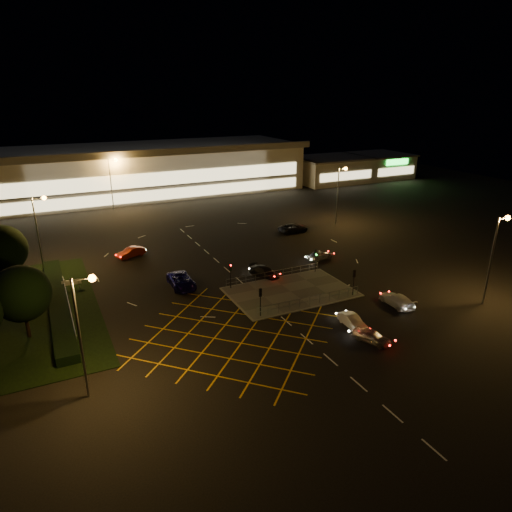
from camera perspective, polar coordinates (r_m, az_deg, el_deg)
name	(u,v)px	position (r m, az deg, el deg)	size (l,w,h in m)	color
ground	(268,289)	(55.01, 1.50, -4.16)	(180.00, 180.00, 0.00)	black
pedestrian_island	(291,292)	(54.28, 4.35, -4.49)	(14.00, 9.00, 0.12)	#4C4944
grass_verge	(8,315)	(55.49, -28.58, -6.51)	(18.00, 30.00, 0.08)	black
hedge	(58,302)	(55.09, -23.50, -5.33)	(2.00, 26.00, 1.00)	black
supermarket	(145,169)	(110.30, -13.67, 10.49)	(72.00, 26.50, 10.50)	beige
retail_unit_a	(330,169)	(121.90, 9.24, 10.65)	(18.80, 14.80, 6.35)	beige
retail_unit_b	(379,165)	(131.63, 15.09, 10.92)	(14.80, 14.80, 6.35)	beige
streetlight_sw	(84,320)	(36.24, -20.73, -7.53)	(1.78, 0.56, 10.03)	slate
streetlight_se	(496,247)	(55.58, 27.82, 0.95)	(1.78, 0.56, 10.03)	slate
streetlight_nw	(40,223)	(64.51, -25.41, 3.73)	(1.78, 0.56, 10.03)	slate
streetlight_ne	(340,187)	(81.76, 10.46, 8.43)	(1.78, 0.56, 10.03)	slate
streetlight_far_left	(113,177)	(94.85, -17.50, 9.42)	(1.78, 0.56, 10.03)	slate
streetlight_far_right	(286,162)	(109.83, 3.72, 11.62)	(1.78, 0.56, 10.03)	slate
signal_sw	(260,297)	(47.52, 0.55, -5.09)	(0.28, 0.30, 3.15)	black
signal_se	(354,277)	(53.50, 12.15, -2.59)	(0.28, 0.30, 3.15)	black
signal_nw	(230,271)	(54.19, -3.21, -1.85)	(0.28, 0.30, 3.15)	black
signal_ne	(316,256)	(59.51, 7.49, 0.04)	(0.28, 0.30, 3.15)	black
tree_c	(2,249)	(61.27, -29.18, 0.74)	(5.76, 5.76, 7.84)	black
tree_e	(21,294)	(48.04, -27.27, -4.20)	(5.40, 5.40, 7.35)	black
car_near_silver	(372,336)	(45.15, 14.25, -9.69)	(1.47, 3.65, 1.24)	silver
car_queue_white	(352,321)	(47.41, 11.95, -7.98)	(1.30, 3.73, 1.23)	silver
car_left_blue	(181,281)	(56.07, -9.31, -3.09)	(2.57, 5.58, 1.55)	#100D4F
car_far_dkgrey	(264,272)	(58.53, 1.06, -1.95)	(1.76, 4.33, 1.26)	black
car_right_silver	(320,255)	(64.79, 8.00, 0.10)	(1.57, 3.91, 1.33)	#B6B7BD
car_circ_red	(131,252)	(67.65, -15.36, 0.45)	(1.47, 4.20, 1.38)	maroon
car_east_grey	(293,228)	(77.03, 4.69, 3.51)	(2.41, 5.22, 1.45)	black
car_approach_white	(397,300)	(53.10, 17.21, -5.25)	(1.88, 4.62, 1.34)	silver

